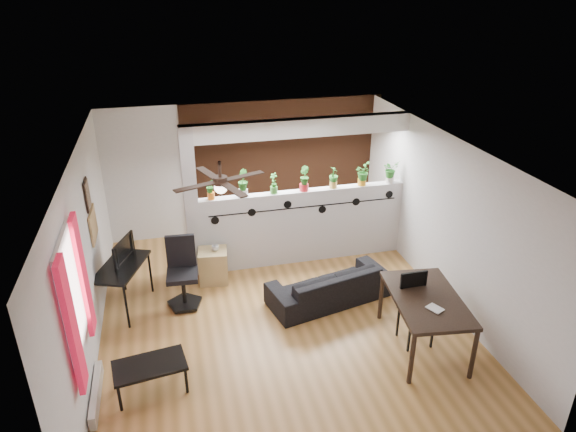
{
  "coord_description": "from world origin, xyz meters",
  "views": [
    {
      "loc": [
        -1.42,
        -6.33,
        4.65
      ],
      "look_at": [
        0.3,
        0.6,
        1.33
      ],
      "focal_mm": 32.0,
      "sensor_mm": 36.0,
      "label": 1
    }
  ],
  "objects_px": {
    "ceiling_fan": "(220,183)",
    "coffee_table": "(150,367)",
    "computer_desk": "(122,270)",
    "folding_chair": "(415,302)",
    "potted_plant_3": "(304,178)",
    "potted_plant_0": "(211,188)",
    "sofa": "(329,285)",
    "potted_plant_5": "(362,173)",
    "cube_shelf": "(213,266)",
    "potted_plant_4": "(334,177)",
    "cup": "(215,248)",
    "potted_plant_6": "(390,171)",
    "office_chair": "(183,277)",
    "potted_plant_2": "(274,183)",
    "dining_table": "(426,303)",
    "potted_plant_1": "(242,183)"
  },
  "relations": [
    {
      "from": "ceiling_fan",
      "to": "coffee_table",
      "type": "xyz_separation_m",
      "value": [
        -1.08,
        -0.9,
        -1.95
      ]
    },
    {
      "from": "computer_desk",
      "to": "folding_chair",
      "type": "relative_size",
      "value": 1.14
    },
    {
      "from": "potted_plant_3",
      "to": "folding_chair",
      "type": "bearing_deg",
      "value": -70.55
    },
    {
      "from": "potted_plant_0",
      "to": "sofa",
      "type": "bearing_deg",
      "value": -39.48
    },
    {
      "from": "potted_plant_5",
      "to": "sofa",
      "type": "height_order",
      "value": "potted_plant_5"
    },
    {
      "from": "coffee_table",
      "to": "cube_shelf",
      "type": "bearing_deg",
      "value": 66.36
    },
    {
      "from": "potted_plant_5",
      "to": "potted_plant_4",
      "type": "bearing_deg",
      "value": 180.0
    },
    {
      "from": "potted_plant_3",
      "to": "cup",
      "type": "distance_m",
      "value": 1.89
    },
    {
      "from": "coffee_table",
      "to": "computer_desk",
      "type": "bearing_deg",
      "value": 100.92
    },
    {
      "from": "potted_plant_0",
      "to": "potted_plant_6",
      "type": "relative_size",
      "value": 0.88
    },
    {
      "from": "potted_plant_5",
      "to": "computer_desk",
      "type": "bearing_deg",
      "value": -169.05
    },
    {
      "from": "office_chair",
      "to": "folding_chair",
      "type": "height_order",
      "value": "office_chair"
    },
    {
      "from": "potted_plant_0",
      "to": "potted_plant_5",
      "type": "xyz_separation_m",
      "value": [
        2.63,
        0.0,
        0.03
      ]
    },
    {
      "from": "potted_plant_4",
      "to": "potted_plant_6",
      "type": "bearing_deg",
      "value": -0.0
    },
    {
      "from": "potted_plant_2",
      "to": "potted_plant_0",
      "type": "bearing_deg",
      "value": 180.0
    },
    {
      "from": "potted_plant_6",
      "to": "sofa",
      "type": "distance_m",
      "value": 2.41
    },
    {
      "from": "potted_plant_3",
      "to": "dining_table",
      "type": "bearing_deg",
      "value": -70.72
    },
    {
      "from": "potted_plant_0",
      "to": "potted_plant_1",
      "type": "bearing_deg",
      "value": 0.0
    },
    {
      "from": "office_chair",
      "to": "potted_plant_0",
      "type": "bearing_deg",
      "value": 56.63
    },
    {
      "from": "cup",
      "to": "potted_plant_3",
      "type": "bearing_deg",
      "value": 12.0
    },
    {
      "from": "sofa",
      "to": "dining_table",
      "type": "xyz_separation_m",
      "value": [
        0.9,
        -1.38,
        0.44
      ]
    },
    {
      "from": "office_chair",
      "to": "coffee_table",
      "type": "distance_m",
      "value": 1.88
    },
    {
      "from": "potted_plant_5",
      "to": "computer_desk",
      "type": "height_order",
      "value": "potted_plant_5"
    },
    {
      "from": "potted_plant_5",
      "to": "office_chair",
      "type": "xyz_separation_m",
      "value": [
        -3.22,
        -0.9,
        -1.08
      ]
    },
    {
      "from": "potted_plant_4",
      "to": "coffee_table",
      "type": "relative_size",
      "value": 0.41
    },
    {
      "from": "potted_plant_6",
      "to": "coffee_table",
      "type": "height_order",
      "value": "potted_plant_6"
    },
    {
      "from": "dining_table",
      "to": "sofa",
      "type": "bearing_deg",
      "value": 123.17
    },
    {
      "from": "potted_plant_3",
      "to": "folding_chair",
      "type": "height_order",
      "value": "potted_plant_3"
    },
    {
      "from": "potted_plant_3",
      "to": "coffee_table",
      "type": "height_order",
      "value": "potted_plant_3"
    },
    {
      "from": "potted_plant_6",
      "to": "coffee_table",
      "type": "xyz_separation_m",
      "value": [
        -4.26,
        -2.7,
        -1.2
      ]
    },
    {
      "from": "potted_plant_2",
      "to": "dining_table",
      "type": "distance_m",
      "value": 3.21
    },
    {
      "from": "potted_plant_4",
      "to": "office_chair",
      "type": "distance_m",
      "value": 3.03
    },
    {
      "from": "ceiling_fan",
      "to": "folding_chair",
      "type": "height_order",
      "value": "ceiling_fan"
    },
    {
      "from": "potted_plant_4",
      "to": "potted_plant_2",
      "type": "bearing_deg",
      "value": -180.0
    },
    {
      "from": "computer_desk",
      "to": "office_chair",
      "type": "relative_size",
      "value": 1.05
    },
    {
      "from": "potted_plant_1",
      "to": "folding_chair",
      "type": "bearing_deg",
      "value": -52.38
    },
    {
      "from": "cube_shelf",
      "to": "folding_chair",
      "type": "bearing_deg",
      "value": -33.78
    },
    {
      "from": "potted_plant_0",
      "to": "potted_plant_2",
      "type": "distance_m",
      "value": 1.05
    },
    {
      "from": "sofa",
      "to": "folding_chair",
      "type": "xyz_separation_m",
      "value": [
        0.84,
        -1.18,
        0.33
      ]
    },
    {
      "from": "cube_shelf",
      "to": "cup",
      "type": "distance_m",
      "value": 0.34
    },
    {
      "from": "potted_plant_4",
      "to": "sofa",
      "type": "distance_m",
      "value": 1.92
    },
    {
      "from": "potted_plant_4",
      "to": "computer_desk",
      "type": "xyz_separation_m",
      "value": [
        -3.58,
        -0.79,
        -0.87
      ]
    },
    {
      "from": "coffee_table",
      "to": "potted_plant_6",
      "type": "bearing_deg",
      "value": 32.34
    },
    {
      "from": "potted_plant_2",
      "to": "potted_plant_5",
      "type": "height_order",
      "value": "potted_plant_5"
    },
    {
      "from": "cup",
      "to": "office_chair",
      "type": "bearing_deg",
      "value": -135.75
    },
    {
      "from": "cup",
      "to": "computer_desk",
      "type": "distance_m",
      "value": 1.52
    },
    {
      "from": "cup",
      "to": "coffee_table",
      "type": "xyz_separation_m",
      "value": [
        -1.08,
        -2.36,
        -0.26
      ]
    },
    {
      "from": "potted_plant_6",
      "to": "computer_desk",
      "type": "relative_size",
      "value": 0.35
    },
    {
      "from": "potted_plant_3",
      "to": "dining_table",
      "type": "height_order",
      "value": "potted_plant_3"
    },
    {
      "from": "potted_plant_0",
      "to": "potted_plant_4",
      "type": "xyz_separation_m",
      "value": [
        2.11,
        0.0,
        0.01
      ]
    }
  ]
}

